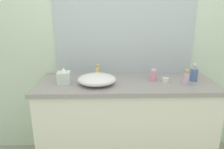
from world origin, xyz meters
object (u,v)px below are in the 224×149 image
Objects in this scene: soap_dispenser at (194,74)px; lotion_bottle at (153,75)px; candle_jar at (165,80)px; sink_basin at (97,79)px; perfume_bottle at (186,78)px; tissue_box at (64,77)px.

soap_dispenser is 0.39m from lotion_bottle.
sink_basin is at bearing -175.99° from candle_jar.
candle_jar is (-0.28, -0.04, -0.05)m from soap_dispenser.
sink_basin is 5.84× the size of candle_jar.
perfume_bottle is (0.81, -0.03, 0.01)m from sink_basin.
sink_basin is 2.35× the size of perfume_bottle.
candle_jar is at bearing 0.89° from tissue_box.
soap_dispenser is 0.16m from perfume_bottle.
sink_basin is 0.31m from tissue_box.
lotion_bottle is 1.90× the size of candle_jar.
soap_dispenser is 1.16× the size of tissue_box.
lotion_bottle is 0.12m from candle_jar.
tissue_box is 2.52× the size of candle_jar.
tissue_box reaches higher than perfume_bottle.
candle_jar is (-0.17, 0.08, -0.04)m from perfume_bottle.
perfume_bottle is 0.99× the size of tissue_box.
sink_basin is at bearing -174.99° from soap_dispenser.
soap_dispenser is 0.29m from candle_jar.
perfume_bottle is at bearing -3.10° from tissue_box.
lotion_bottle is (-0.39, 0.02, -0.02)m from soap_dispenser.
perfume_bottle reaches higher than candle_jar.
soap_dispenser is 1.23m from tissue_box.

